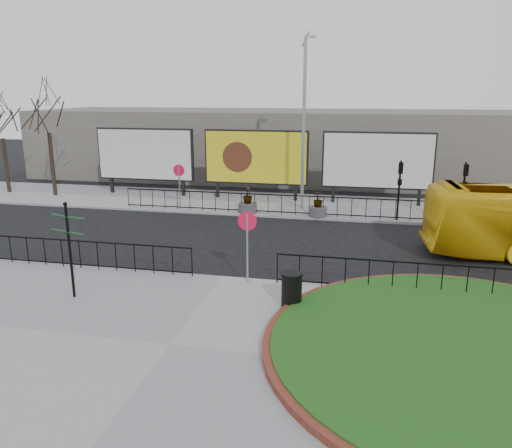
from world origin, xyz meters
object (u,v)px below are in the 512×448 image
(billboard_mid, at_px, (256,158))
(lamp_post, at_px, (304,122))
(fingerpost_sign, at_px, (69,241))
(planter_c, at_px, (318,208))
(litter_bin, at_px, (292,290))
(planter_b, at_px, (248,204))

(billboard_mid, relative_size, lamp_post, 0.67)
(fingerpost_sign, distance_m, planter_c, 13.87)
(billboard_mid, bearing_deg, litter_bin, -74.29)
(planter_c, bearing_deg, fingerpost_sign, -118.62)
(fingerpost_sign, height_order, litter_bin, fingerpost_sign)
(litter_bin, relative_size, planter_b, 0.77)
(fingerpost_sign, height_order, planter_c, fingerpost_sign)
(billboard_mid, relative_size, planter_c, 4.63)
(lamp_post, bearing_deg, litter_bin, -84.65)
(fingerpost_sign, bearing_deg, billboard_mid, 99.74)
(lamp_post, distance_m, fingerpost_sign, 15.08)
(lamp_post, xyz_separation_m, litter_bin, (1.22, -13.08, -4.16))
(fingerpost_sign, xyz_separation_m, planter_c, (6.61, 12.11, -1.40))
(planter_c, bearing_deg, litter_bin, -88.95)
(lamp_post, distance_m, planter_c, 4.66)
(lamp_post, height_order, litter_bin, lamp_post)
(lamp_post, bearing_deg, planter_c, -57.65)
(lamp_post, distance_m, planter_b, 5.26)
(lamp_post, height_order, fingerpost_sign, lamp_post)
(fingerpost_sign, bearing_deg, litter_bin, 24.44)
(litter_bin, bearing_deg, fingerpost_sign, -174.66)
(billboard_mid, height_order, planter_c, billboard_mid)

